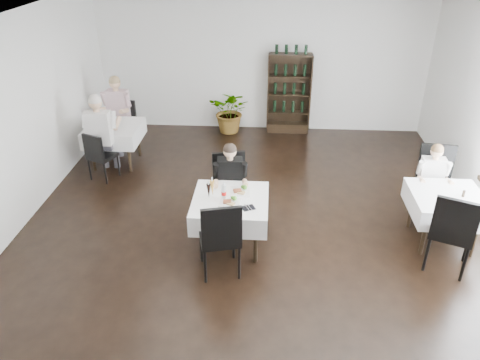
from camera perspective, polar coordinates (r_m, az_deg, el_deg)
name	(u,v)px	position (r m, az deg, el deg)	size (l,w,h in m)	color
room_shell	(253,151)	(6.01, 1.61, 3.60)	(9.00, 9.00, 9.00)	black
wine_shelf	(289,95)	(10.28, 5.99, 10.32)	(0.90, 0.28, 1.75)	black
main_table	(230,208)	(6.45, -1.17, -3.42)	(1.03, 1.03, 0.77)	black
left_table	(114,133)	(9.12, -15.06, 5.55)	(0.98, 0.98, 0.77)	black
right_table	(446,204)	(7.14, 23.84, -2.72)	(0.98, 0.98, 0.77)	black
potted_tree	(231,111)	(10.32, -1.11, 8.40)	(0.87, 0.76, 0.97)	#21581E
main_chair_far	(230,184)	(7.05, -1.20, -0.45)	(0.60, 0.60, 1.09)	black
main_chair_near	(220,235)	(5.91, -2.42, -6.66)	(0.61, 0.61, 1.10)	black
left_chair_far	(124,122)	(9.78, -14.00, 6.89)	(0.54, 0.55, 0.99)	black
left_chair_near	(99,154)	(8.60, -16.81, 3.09)	(0.54, 0.54, 0.90)	black
right_chair_far	(435,177)	(7.76, 22.71, 0.29)	(0.58, 0.58, 1.14)	black
right_chair_near	(453,229)	(6.55, 24.51, -5.42)	(0.69, 0.70, 1.15)	black
diner_main	(230,180)	(6.85, -1.20, 0.03)	(0.52, 0.53, 1.32)	#45444C
diner_left_far	(116,109)	(9.61, -14.83, 8.42)	(0.60, 0.61, 1.51)	#45444C
diner_left_near	(101,129)	(8.62, -16.62, 5.99)	(0.59, 0.60, 1.55)	#45444C
diner_right_far	(432,177)	(7.58, 22.41, 0.28)	(0.48, 0.49, 1.24)	#45444C
plate_far	(240,191)	(6.51, 0.03, -1.34)	(0.29, 0.29, 0.08)	white
plate_near	(230,202)	(6.26, -1.21, -2.67)	(0.30, 0.30, 0.08)	white
pilsner_dark	(209,191)	(6.35, -3.84, -1.34)	(0.06, 0.06, 0.26)	black
pilsner_lager	(212,188)	(6.40, -3.40, -0.99)	(0.07, 0.07, 0.28)	gold
coke_bottle	(224,192)	(6.31, -1.99, -1.49)	(0.07, 0.07, 0.27)	silver
napkin_cutlery	(248,208)	(6.16, 1.01, -3.40)	(0.21, 0.19, 0.02)	black
pepper_mill	(464,194)	(7.09, 25.60, -1.51)	(0.04, 0.04, 0.09)	black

